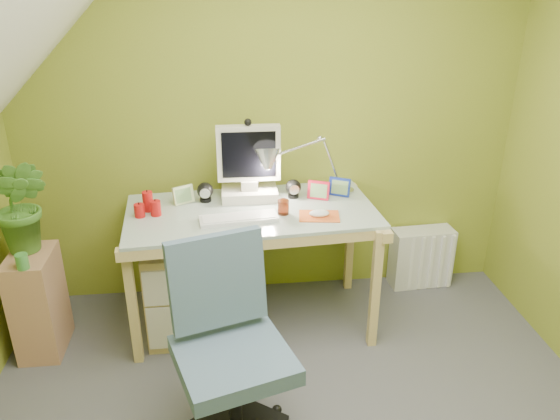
{
  "coord_description": "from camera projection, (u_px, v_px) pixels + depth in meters",
  "views": [
    {
      "loc": [
        -0.3,
        -1.76,
        2.09
      ],
      "look_at": [
        0.0,
        1.0,
        0.85
      ],
      "focal_mm": 35.0,
      "sensor_mm": 36.0,
      "label": 1
    }
  ],
  "objects": [
    {
      "name": "amber_tumbler",
      "position": [
        283.0,
        207.0,
        3.14
      ],
      "size": [
        0.07,
        0.07,
        0.08
      ],
      "primitive_type": "cylinder",
      "rotation": [
        0.0,
        0.0,
        0.08
      ],
      "color": "maroon",
      "rests_on": "desk"
    },
    {
      "name": "keyboard",
      "position": [
        239.0,
        218.0,
        3.07
      ],
      "size": [
        0.45,
        0.19,
        0.02
      ],
      "primitive_type": "cube",
      "rotation": [
        0.0,
        0.0,
        0.11
      ],
      "color": "white",
      "rests_on": "desk"
    },
    {
      "name": "mousepad",
      "position": [
        319.0,
        216.0,
        3.12
      ],
      "size": [
        0.25,
        0.19,
        0.01
      ],
      "primitive_type": "cube",
      "rotation": [
        0.0,
        0.0,
        -0.14
      ],
      "color": "#D35821",
      "rests_on": "desk"
    },
    {
      "name": "radiator",
      "position": [
        421.0,
        257.0,
        3.86
      ],
      "size": [
        0.43,
        0.2,
        0.42
      ],
      "primitive_type": "cube",
      "rotation": [
        0.0,
        0.0,
        0.07
      ],
      "color": "silver",
      "rests_on": "floor"
    },
    {
      "name": "speaker_right",
      "position": [
        293.0,
        189.0,
        3.36
      ],
      "size": [
        0.1,
        0.1,
        0.12
      ],
      "primitive_type": null,
      "rotation": [
        0.0,
        0.0,
        0.04
      ],
      "color": "black",
      "rests_on": "desk"
    },
    {
      "name": "photo_frame_green",
      "position": [
        183.0,
        195.0,
        3.28
      ],
      "size": [
        0.12,
        0.08,
        0.11
      ],
      "primitive_type": "cube",
      "rotation": [
        0.0,
        0.0,
        0.5
      ],
      "color": "#BFD290",
      "rests_on": "desk"
    },
    {
      "name": "task_chair",
      "position": [
        233.0,
        356.0,
        2.43
      ],
      "size": [
        0.69,
        0.69,
        1.0
      ],
      "primitive_type": null,
      "rotation": [
        0.0,
        0.0,
        0.3
      ],
      "color": "#455C71",
      "rests_on": "floor"
    },
    {
      "name": "photo_frame_blue",
      "position": [
        339.0,
        187.0,
        3.39
      ],
      "size": [
        0.13,
        0.08,
        0.11
      ],
      "primitive_type": "cube",
      "rotation": [
        0.0,
        0.0,
        -0.49
      ],
      "color": "navy",
      "rests_on": "desk"
    },
    {
      "name": "green_cup",
      "position": [
        22.0,
        261.0,
        2.87
      ],
      "size": [
        0.08,
        0.08,
        0.08
      ],
      "primitive_type": "cylinder",
      "rotation": [
        0.0,
        0.0,
        0.16
      ],
      "color": "#408738",
      "rests_on": "side_ledge"
    },
    {
      "name": "speaker_left",
      "position": [
        205.0,
        192.0,
        3.31
      ],
      "size": [
        0.11,
        0.11,
        0.12
      ],
      "primitive_type": null,
      "rotation": [
        0.0,
        0.0,
        0.07
      ],
      "color": "black",
      "rests_on": "desk"
    },
    {
      "name": "side_ledge",
      "position": [
        39.0,
        303.0,
        3.15
      ],
      "size": [
        0.23,
        0.36,
        0.63
      ],
      "primitive_type": "cube",
      "color": "#AF795C",
      "rests_on": "floor"
    },
    {
      "name": "desk_lamp",
      "position": [
        323.0,
        152.0,
        3.31
      ],
      "size": [
        0.56,
        0.32,
        0.56
      ],
      "primitive_type": null,
      "rotation": [
        0.0,
        0.0,
        0.18
      ],
      "color": "#A9A9AE",
      "rests_on": "desk"
    },
    {
      "name": "potted_plant",
      "position": [
        22.0,
        206.0,
        2.95
      ],
      "size": [
        0.35,
        0.31,
        0.55
      ],
      "primitive_type": "imported",
      "rotation": [
        0.0,
        0.0,
        -0.25
      ],
      "color": "#407627",
      "rests_on": "side_ledge"
    },
    {
      "name": "wall_back",
      "position": [
        270.0,
        121.0,
        3.44
      ],
      "size": [
        3.2,
        0.01,
        2.4
      ],
      "primitive_type": "cube",
      "color": "olive",
      "rests_on": "floor"
    },
    {
      "name": "monitor",
      "position": [
        249.0,
        161.0,
        3.28
      ],
      "size": [
        0.35,
        0.21,
        0.48
      ],
      "primitive_type": null,
      "rotation": [
        0.0,
        0.0,
        -0.01
      ],
      "color": "beige",
      "rests_on": "desk"
    },
    {
      "name": "photo_frame_red",
      "position": [
        318.0,
        190.0,
        3.34
      ],
      "size": [
        0.13,
        0.07,
        0.11
      ],
      "primitive_type": "cube",
      "rotation": [
        0.0,
        0.0,
        -0.41
      ],
      "color": "red",
      "rests_on": "desk"
    },
    {
      "name": "desk",
      "position": [
        253.0,
        267.0,
        3.37
      ],
      "size": [
        1.51,
        0.83,
        0.78
      ],
      "primitive_type": null,
      "rotation": [
        0.0,
        0.0,
        0.07
      ],
      "color": "tan",
      "rests_on": "floor"
    },
    {
      "name": "candle_cluster",
      "position": [
        147.0,
        204.0,
        3.14
      ],
      "size": [
        0.17,
        0.15,
        0.12
      ],
      "primitive_type": null,
      "rotation": [
        0.0,
        0.0,
        0.09
      ],
      "color": "red",
      "rests_on": "desk"
    },
    {
      "name": "mouse",
      "position": [
        319.0,
        213.0,
        3.12
      ],
      "size": [
        0.12,
        0.08,
        0.04
      ],
      "primitive_type": "ellipsoid",
      "rotation": [
        0.0,
        0.0,
        -0.05
      ],
      "color": "white",
      "rests_on": "mousepad"
    }
  ]
}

